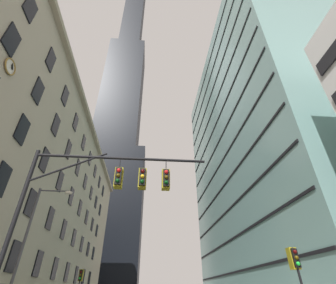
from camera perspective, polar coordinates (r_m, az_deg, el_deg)
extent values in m
cube|color=#B2A88E|center=(37.59, -31.79, -10.51)|extent=(13.32, 59.35, 25.58)
cube|color=#9E937A|center=(40.58, -18.12, 4.22)|extent=(0.70, 59.35, 0.60)
cube|color=black|center=(23.44, -33.12, -22.03)|extent=(0.14, 1.40, 2.20)
cube|color=black|center=(28.01, -28.78, -24.22)|extent=(0.14, 1.40, 2.20)
cube|color=black|center=(32.70, -25.59, -25.72)|extent=(0.14, 1.40, 2.20)
cube|color=black|center=(37.48, -23.15, -26.79)|extent=(0.14, 1.40, 2.20)
cube|color=black|center=(42.30, -21.23, -27.58)|extent=(0.14, 1.40, 2.20)
cube|color=black|center=(47.17, -19.69, -28.20)|extent=(0.14, 1.40, 2.20)
cube|color=black|center=(52.05, -18.42, -28.69)|extent=(0.14, 1.40, 2.20)
cube|color=black|center=(20.07, -35.10, -7.34)|extent=(0.14, 1.40, 2.20)
cube|color=black|center=(24.25, -30.11, -12.53)|extent=(0.14, 1.40, 2.20)
cube|color=black|center=(28.69, -26.51, -16.11)|extent=(0.14, 1.40, 2.20)
cube|color=black|center=(33.29, -23.80, -18.68)|extent=(0.14, 1.40, 2.20)
cube|color=black|center=(37.99, -21.71, -20.59)|extent=(0.14, 1.40, 2.20)
cube|color=black|center=(42.76, -20.04, -22.06)|extent=(0.14, 1.40, 2.20)
cube|color=black|center=(47.57, -18.69, -23.22)|extent=(0.14, 1.40, 2.20)
cube|color=black|center=(52.42, -17.56, -24.16)|extent=(0.14, 1.40, 2.20)
cube|color=black|center=(21.83, -31.66, 2.54)|extent=(0.14, 1.40, 2.20)
cube|color=black|center=(25.72, -27.56, -3.86)|extent=(0.14, 1.40, 2.20)
cube|color=black|center=(29.94, -24.54, -8.51)|extent=(0.14, 1.40, 2.20)
cube|color=black|center=(34.38, -22.24, -11.97)|extent=(0.14, 1.40, 2.20)
cube|color=black|center=(38.94, -20.43, -14.62)|extent=(0.14, 1.40, 2.20)
cube|color=black|center=(43.61, -18.97, -16.70)|extent=(0.14, 1.40, 2.20)
cube|color=black|center=(48.34, -17.78, -18.36)|extent=(0.14, 1.40, 2.20)
cube|color=black|center=(53.12, -16.78, -19.72)|extent=(0.14, 1.40, 2.20)
cube|color=black|center=(21.23, -33.50, 19.82)|extent=(0.14, 1.40, 2.20)
cube|color=black|center=(24.20, -28.78, 10.71)|extent=(0.14, 1.40, 2.20)
cube|color=black|center=(27.76, -25.38, 3.71)|extent=(0.14, 1.40, 2.20)
cube|color=black|center=(31.71, -22.83, -1.63)|extent=(0.14, 1.40, 2.20)
cube|color=black|center=(35.92, -20.86, -5.75)|extent=(0.14, 1.40, 2.20)
cube|color=black|center=(40.32, -19.29, -8.99)|extent=(0.14, 1.40, 2.20)
cube|color=black|center=(44.84, -18.01, -11.58)|extent=(0.14, 1.40, 2.20)
cube|color=black|center=(49.45, -16.95, -13.68)|extent=(0.14, 1.40, 2.20)
cube|color=black|center=(54.14, -16.05, -15.42)|extent=(0.14, 1.40, 2.20)
cube|color=black|center=(24.39, -30.21, 26.09)|extent=(0.14, 1.40, 2.20)
cube|color=black|center=(27.01, -26.35, 17.29)|extent=(0.14, 1.40, 2.20)
cube|color=black|center=(30.25, -23.50, 10.15)|extent=(0.14, 1.40, 2.20)
cube|color=black|center=(33.91, -21.34, 4.45)|extent=(0.14, 1.40, 2.20)
cube|color=black|center=(37.88, -19.63, -0.11)|extent=(0.14, 1.40, 2.20)
cube|color=black|center=(42.07, -18.26, -3.77)|extent=(0.14, 1.40, 2.20)
cube|color=black|center=(46.42, -17.13, -6.76)|extent=(0.14, 1.40, 2.20)
cube|color=black|center=(50.89, -16.19, -9.23)|extent=(0.14, 1.40, 2.20)
cube|color=black|center=(55.45, -15.39, -11.30)|extent=(0.14, 1.40, 2.20)
torus|color=olive|center=(20.59, -33.66, 14.82)|extent=(0.11, 1.23, 1.23)
cylinder|color=silver|center=(20.61, -33.76, 14.81)|extent=(0.05, 1.07, 1.07)
cube|color=black|center=(20.70, -33.39, 14.84)|extent=(0.03, 0.27, 0.28)
cube|color=black|center=(20.77, -33.28, 14.89)|extent=(0.03, 0.34, 0.40)
cube|color=black|center=(94.22, -14.86, -17.68)|extent=(26.58, 26.58, 48.96)
cube|color=black|center=(123.47, -10.92, 10.21)|extent=(18.61, 18.61, 71.21)
cube|color=black|center=(186.99, -8.05, 28.50)|extent=(11.96, 11.96, 89.01)
cube|color=gray|center=(45.84, 21.83, -1.35)|extent=(16.50, 40.53, 47.34)
cube|color=black|center=(36.78, 15.68, -27.93)|extent=(0.12, 39.53, 0.24)
cube|color=black|center=(37.27, 14.71, -21.85)|extent=(0.12, 39.53, 0.24)
cube|color=black|center=(38.17, 13.85, -15.98)|extent=(0.12, 39.53, 0.24)
cube|color=black|center=(39.45, 13.08, -10.43)|extent=(0.12, 39.53, 0.24)
cube|color=black|center=(41.09, 12.40, -5.28)|extent=(0.12, 39.53, 0.24)
cube|color=black|center=(43.03, 11.78, -0.56)|extent=(0.12, 39.53, 0.24)
cube|color=black|center=(45.25, 11.22, 3.73)|extent=(0.12, 39.53, 0.24)
cube|color=black|center=(47.70, 10.71, 7.60)|extent=(0.12, 39.53, 0.24)
cube|color=black|center=(50.35, 10.24, 11.07)|extent=(0.12, 39.53, 0.24)
cube|color=black|center=(53.17, 9.81, 14.19)|extent=(0.12, 39.53, 0.24)
cube|color=black|center=(56.13, 9.42, 16.98)|extent=(0.12, 39.53, 0.24)
cylinder|color=black|center=(12.68, -33.38, -16.71)|extent=(0.20, 0.20, 7.62)
cylinder|color=black|center=(12.63, -10.82, -3.88)|extent=(8.66, 0.14, 0.14)
cylinder|color=black|center=(12.92, -22.66, -5.51)|extent=(3.55, 0.10, 1.79)
cylinder|color=black|center=(12.51, -11.46, -5.06)|extent=(0.04, 0.04, 0.60)
cube|color=black|center=(12.18, -11.84, -8.18)|extent=(0.30, 0.30, 0.90)
cube|color=olive|center=(12.34, -11.77, -8.51)|extent=(0.40, 0.40, 1.04)
sphere|color=red|center=(12.16, -11.76, -6.67)|extent=(0.20, 0.20, 0.20)
sphere|color=#4B3A08|center=(12.04, -11.91, -7.86)|extent=(0.20, 0.20, 0.20)
sphere|color=#083D10|center=(11.93, -12.06, -9.08)|extent=(0.20, 0.20, 0.20)
cylinder|color=black|center=(12.42, -5.98, -5.35)|extent=(0.04, 0.04, 0.60)
cube|color=black|center=(12.09, -6.18, -8.50)|extent=(0.30, 0.30, 0.90)
cube|color=olive|center=(12.25, -6.18, -8.83)|extent=(0.40, 0.40, 1.04)
sphere|color=#450808|center=(12.06, -6.11, -6.98)|extent=(0.20, 0.20, 0.20)
sphere|color=yellow|center=(11.94, -6.19, -8.19)|extent=(0.20, 0.20, 0.20)
sphere|color=#083D10|center=(11.83, -6.27, -9.42)|extent=(0.20, 0.20, 0.20)
cylinder|color=black|center=(12.44, -0.47, -5.59)|extent=(0.04, 0.04, 0.60)
cube|color=black|center=(12.11, -0.49, -8.75)|extent=(0.30, 0.30, 0.90)
cube|color=olive|center=(12.27, -0.55, -9.07)|extent=(0.40, 0.40, 1.04)
sphere|color=red|center=(12.09, -0.42, -7.23)|extent=(0.20, 0.20, 0.20)
sphere|color=#4B3A08|center=(11.97, -0.43, -8.44)|extent=(0.20, 0.20, 0.20)
sphere|color=#083D10|center=(11.86, -0.43, -9.67)|extent=(0.20, 0.20, 0.20)
cube|color=black|center=(15.24, 28.19, -23.37)|extent=(0.30, 0.30, 0.90)
cube|color=olive|center=(15.39, 27.87, -23.51)|extent=(0.40, 0.40, 1.04)
sphere|color=#450808|center=(15.14, 28.21, -22.22)|extent=(0.20, 0.20, 0.20)
sphere|color=#4B3A08|center=(15.10, 28.50, -23.24)|extent=(0.20, 0.20, 0.20)
sphere|color=green|center=(15.08, 28.81, -24.26)|extent=(0.20, 0.20, 0.20)
cube|color=black|center=(28.74, -20.25, -27.83)|extent=(0.30, 0.30, 0.90)
cube|color=olive|center=(28.91, -20.17, -27.86)|extent=(0.40, 0.40, 1.04)
sphere|color=#450808|center=(28.61, -20.21, -27.25)|extent=(0.20, 0.20, 0.20)
sphere|color=#4B3A08|center=(28.59, -20.33, -27.80)|extent=(0.20, 0.20, 0.20)
sphere|color=green|center=(28.57, -20.45, -28.35)|extent=(0.20, 0.20, 0.20)
cylinder|color=#47474C|center=(19.09, -31.58, -20.67)|extent=(0.18, 0.18, 7.92)
cylinder|color=#47474C|center=(19.58, -25.63, -10.56)|extent=(2.07, 0.10, 0.10)
ellipsoid|color=#EFE5C6|center=(19.20, -22.78, -11.16)|extent=(0.56, 0.32, 0.24)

